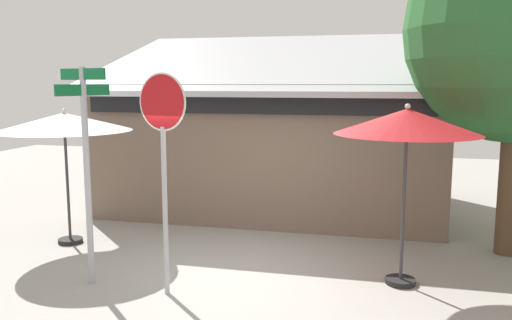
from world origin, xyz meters
TOP-DOWN VIEW (x-y plane):
  - ground_plane at (0.00, 0.00)m, footprint 28.00×28.00m
  - cafe_building at (-0.49, 4.59)m, footprint 7.95×5.12m
  - street_sign_post at (-2.12, -0.97)m, footprint 0.94×0.88m
  - stop_sign at (-0.89, -1.07)m, footprint 0.76×0.22m
  - patio_umbrella_ivory_left at (-3.57, 0.71)m, footprint 2.40×2.40m
  - patio_umbrella_crimson_center at (2.32, 0.08)m, footprint 2.07×2.07m

SIDE VIEW (x-z plane):
  - ground_plane at x=0.00m, z-range -0.10..0.00m
  - cafe_building at x=-0.49m, z-range -0.55..3.66m
  - street_sign_post at x=-2.12m, z-range 0.36..3.52m
  - stop_sign at x=-0.89m, z-range 0.61..3.69m
  - patio_umbrella_ivory_left at x=-3.57m, z-range 0.98..3.46m
  - patio_umbrella_crimson_center at x=2.32m, z-range 1.05..3.69m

